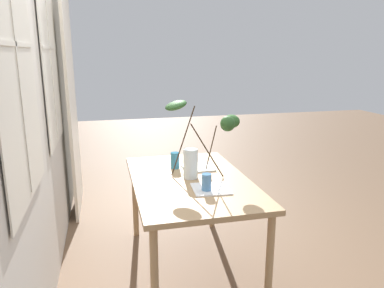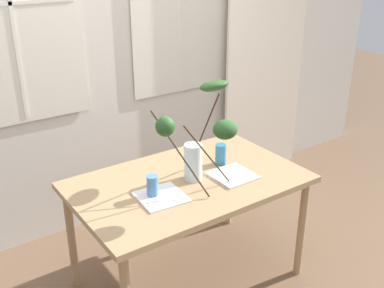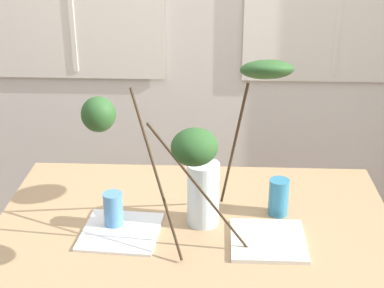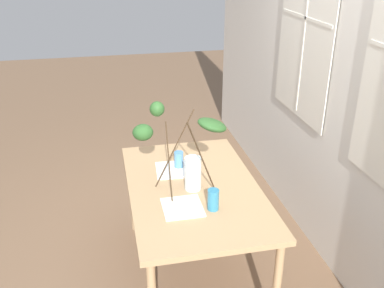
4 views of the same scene
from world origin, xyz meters
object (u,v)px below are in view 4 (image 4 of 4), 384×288
object	(u,v)px
plate_square_left	(174,170)
drinking_glass_blue_left	(179,160)
vase_with_branches	(182,147)
plate_square_right	(182,207)
dining_table	(193,195)
drinking_glass_blue_right	(213,200)

from	to	relation	value
plate_square_left	drinking_glass_blue_left	bearing A→B (deg)	125.36
vase_with_branches	plate_square_right	world-z (taller)	vase_with_branches
dining_table	drinking_glass_blue_right	world-z (taller)	drinking_glass_blue_right
vase_with_branches	drinking_glass_blue_right	size ratio (longest dim) A/B	5.05
plate_square_left	plate_square_right	bearing A→B (deg)	-3.87
drinking_glass_blue_left	plate_square_left	bearing A→B (deg)	-54.64
drinking_glass_blue_left	plate_square_right	size ratio (longest dim) A/B	0.52
dining_table	drinking_glass_blue_right	distance (m)	0.33
drinking_glass_blue_left	plate_square_right	world-z (taller)	drinking_glass_blue_left
drinking_glass_blue_right	plate_square_left	xyz separation A→B (m)	(-0.54, -0.15, -0.06)
drinking_glass_blue_left	drinking_glass_blue_right	xyz separation A→B (m)	(0.57, 0.11, 0.00)
plate_square_right	drinking_glass_blue_left	bearing A→B (deg)	171.90
vase_with_branches	drinking_glass_blue_left	bearing A→B (deg)	174.01
vase_with_branches	drinking_glass_blue_left	world-z (taller)	vase_with_branches
drinking_glass_blue_left	plate_square_left	world-z (taller)	drinking_glass_blue_left
drinking_glass_blue_left	dining_table	bearing A→B (deg)	10.02
vase_with_branches	drinking_glass_blue_right	world-z (taller)	vase_with_branches
dining_table	drinking_glass_blue_right	xyz separation A→B (m)	(0.30, 0.06, 0.14)
dining_table	plate_square_right	distance (m)	0.29
dining_table	drinking_glass_blue_left	bearing A→B (deg)	-169.98
vase_with_branches	plate_square_left	bearing A→B (deg)	-178.23
plate_square_left	plate_square_right	size ratio (longest dim) A/B	1.05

